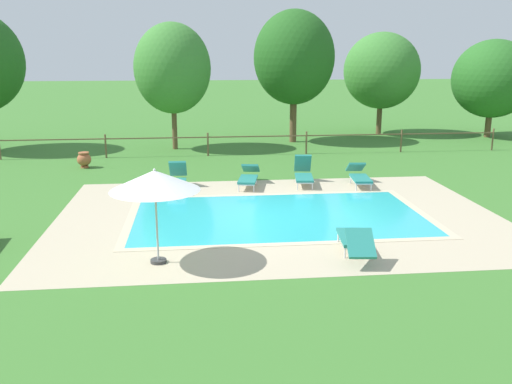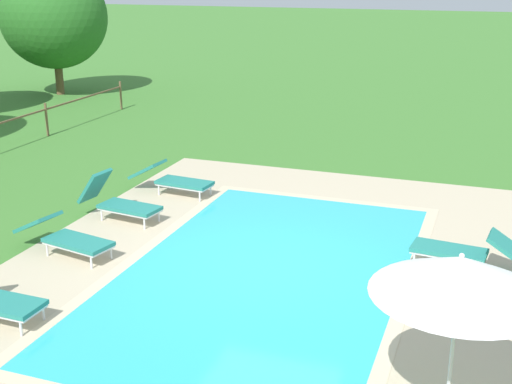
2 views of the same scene
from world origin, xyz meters
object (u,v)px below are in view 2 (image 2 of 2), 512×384
sun_lounger_south_near_corner (173,179)px  tree_east_mid (54,17)px  patio_umbrella_open_foreground (460,277)px  sun_lounger_north_mid (66,237)px  sun_lounger_north_end (466,251)px  sun_lounger_north_near_steps (119,201)px

sun_lounger_south_near_corner → tree_east_mid: 15.05m
patio_umbrella_open_foreground → tree_east_mid: 24.32m
sun_lounger_north_mid → sun_lounger_north_end: 7.26m
sun_lounger_north_near_steps → sun_lounger_south_near_corner: sun_lounger_north_near_steps is taller
sun_lounger_north_near_steps → sun_lounger_north_end: size_ratio=0.90×
sun_lounger_south_near_corner → tree_east_mid: size_ratio=0.40×
sun_lounger_north_end → sun_lounger_north_near_steps: bearing=88.7°
sun_lounger_north_mid → sun_lounger_north_near_steps: bearing=0.9°
sun_lounger_north_near_steps → sun_lounger_south_near_corner: bearing=-8.9°
patio_umbrella_open_foreground → sun_lounger_south_near_corner: bearing=45.8°
sun_lounger_north_near_steps → sun_lounger_north_mid: (-1.97, -0.03, -0.04)m
tree_east_mid → sun_lounger_south_near_corner: bearing=-134.9°
patio_umbrella_open_foreground → tree_east_mid: (17.06, 17.29, 1.29)m
sun_lounger_north_mid → sun_lounger_south_near_corner: size_ratio=1.02×
sun_lounger_north_near_steps → patio_umbrella_open_foreground: (-4.69, -7.12, 1.49)m
sun_lounger_north_mid → patio_umbrella_open_foreground: bearing=-111.0°
sun_lounger_south_near_corner → tree_east_mid: (10.43, 10.47, 2.83)m
sun_lounger_north_mid → tree_east_mid: bearing=35.4°
sun_lounger_north_mid → tree_east_mid: (14.34, 10.20, 2.83)m
patio_umbrella_open_foreground → tree_east_mid: bearing=45.4°
sun_lounger_north_mid → sun_lounger_south_near_corner: 3.92m
sun_lounger_north_end → tree_east_mid: 21.50m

